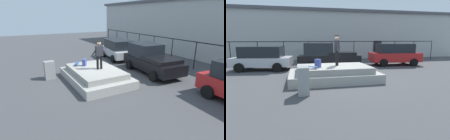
{
  "view_description": "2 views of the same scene",
  "coord_description": "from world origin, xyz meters",
  "views": [
    {
      "loc": [
        9.4,
        -4.61,
        3.83
      ],
      "look_at": [
        0.35,
        0.49,
        0.69
      ],
      "focal_mm": 29.49,
      "sensor_mm": 36.0,
      "label": 1
    },
    {
      "loc": [
        -1.99,
        -9.71,
        2.22
      ],
      "look_at": [
        0.39,
        1.02,
        0.29
      ],
      "focal_mm": 28.49,
      "sensor_mm": 36.0,
      "label": 2
    }
  ],
  "objects": [
    {
      "name": "ground_plane",
      "position": [
        0.0,
        0.0,
        0.0
      ],
      "size": [
        60.0,
        60.0,
        0.0
      ],
      "primitive_type": "plane",
      "color": "#424244"
    },
    {
      "name": "concrete_ledge",
      "position": [
        -0.17,
        -0.37,
        0.35
      ],
      "size": [
        4.7,
        3.0,
        0.77
      ],
      "color": "#9E9B93",
      "rests_on": "ground_plane"
    },
    {
      "name": "skateboarder",
      "position": [
        0.06,
        -0.18,
        1.71
      ],
      "size": [
        0.27,
        0.96,
        1.64
      ],
      "color": "black",
      "rests_on": "concrete_ledge"
    },
    {
      "name": "skateboard",
      "position": [
        -1.49,
        -1.03,
        0.87
      ],
      "size": [
        0.82,
        0.56,
        0.12
      ],
      "color": "#264C8C",
      "rests_on": "concrete_ledge"
    },
    {
      "name": "backpack",
      "position": [
        -1.05,
        -0.69,
        0.98
      ],
      "size": [
        0.34,
        0.33,
        0.42
      ],
      "primitive_type": "cube",
      "rotation": [
        0.0,
        0.0,
        5.58
      ],
      "color": "#3F4C99",
      "rests_on": "concrete_ledge"
    },
    {
      "name": "car_silver_hatchback_near",
      "position": [
        -4.53,
        3.88,
        0.9
      ],
      "size": [
        4.24,
        2.64,
        1.7
      ],
      "color": "#B7B7BC",
      "rests_on": "ground_plane"
    },
    {
      "name": "car_black_pickup_mid",
      "position": [
        0.09,
        3.65,
        0.94
      ],
      "size": [
        4.75,
        2.36,
        1.91
      ],
      "color": "black",
      "rests_on": "ground_plane"
    },
    {
      "name": "utility_box",
      "position": [
        -1.85,
        -2.66,
        0.56
      ],
      "size": [
        0.45,
        0.61,
        1.12
      ],
      "primitive_type": "cube",
      "rotation": [
        0.0,
        0.0,
        0.02
      ],
      "color": "gray",
      "rests_on": "ground_plane"
    },
    {
      "name": "fence_row",
      "position": [
        -0.0,
        6.9,
        1.39
      ],
      "size": [
        24.06,
        0.06,
        2.01
      ],
      "color": "black",
      "rests_on": "ground_plane"
    }
  ]
}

